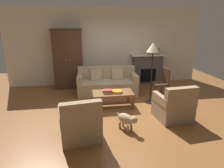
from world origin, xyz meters
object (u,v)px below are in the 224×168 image
at_px(mantel_vase_slate, 153,51).
at_px(mantel_vase_bronze, 158,51).
at_px(book_stack, 108,91).
at_px(mantel_vase_terracotta, 148,52).
at_px(floor_lamp, 153,51).
at_px(armchair_near_left, 80,124).
at_px(fireplace, 147,69).
at_px(armoire, 68,59).
at_px(coffee_table, 113,94).
at_px(couch, 107,84).
at_px(dog, 127,119).
at_px(side_chair_wooden, 162,81).
at_px(fruit_bowl, 117,91).
at_px(armchair_near_right, 174,107).

height_order(mantel_vase_slate, mantel_vase_bronze, mantel_vase_slate).
height_order(book_stack, mantel_vase_terracotta, mantel_vase_terracotta).
bearing_deg(floor_lamp, armchair_near_left, -141.49).
relative_size(fireplace, mantel_vase_terracotta, 6.51).
xyz_separation_m(armoire, coffee_table, (1.28, -2.03, -0.67)).
relative_size(couch, dog, 3.96).
xyz_separation_m(book_stack, side_chair_wooden, (1.82, 0.64, 0.04)).
bearing_deg(fruit_bowl, armchair_near_left, -124.50).
bearing_deg(floor_lamp, fruit_bowl, -171.58).
bearing_deg(armoire, book_stack, -61.55).
height_order(coffee_table, floor_lamp, floor_lamp).
bearing_deg(armchair_near_right, dog, -165.10).
distance_m(book_stack, side_chair_wooden, 1.92).
distance_m(coffee_table, mantel_vase_bronze, 3.06).
distance_m(fruit_bowl, mantel_vase_slate, 2.86).
xyz_separation_m(coffee_table, armchair_near_left, (-0.88, -1.48, -0.05)).
bearing_deg(mantel_vase_bronze, mantel_vase_slate, 180.00).
distance_m(side_chair_wooden, floor_lamp, 1.23).
bearing_deg(coffee_table, couch, 90.60).
distance_m(couch, fruit_bowl, 1.17).
relative_size(fireplace, side_chair_wooden, 1.40).
distance_m(fireplace, armchair_near_right, 3.11).
xyz_separation_m(fireplace, floor_lamp, (-0.55, -1.99, 0.94)).
distance_m(couch, mantel_vase_bronze, 2.45).
distance_m(mantel_vase_terracotta, armchair_near_left, 4.48).
bearing_deg(mantel_vase_bronze, couch, -154.92).
distance_m(armoire, mantel_vase_terracotta, 2.96).
relative_size(mantel_vase_terracotta, mantel_vase_bronze, 0.83).
distance_m(book_stack, mantel_vase_slate, 3.03).
height_order(mantel_vase_bronze, armchair_near_left, mantel_vase_bronze).
bearing_deg(mantel_vase_slate, book_stack, -133.05).
bearing_deg(couch, floor_lamp, -41.67).
relative_size(floor_lamp, dog, 3.52).
distance_m(armoire, book_stack, 2.44).
bearing_deg(armchair_near_left, fruit_bowl, 55.50).
bearing_deg(dog, floor_lamp, 54.17).
distance_m(mantel_vase_bronze, armchair_near_right, 3.28).
distance_m(fireplace, armoire, 2.99).
xyz_separation_m(fruit_bowl, mantel_vase_slate, (1.74, 2.12, 0.80)).
bearing_deg(dog, coffee_table, 94.49).
xyz_separation_m(coffee_table, book_stack, (-0.15, -0.05, 0.10)).
distance_m(armoire, floor_lamp, 3.11).
bearing_deg(coffee_table, armchair_near_right, -36.24).
relative_size(couch, armchair_near_right, 2.22).
height_order(armoire, fruit_bowl, armoire).
distance_m(couch, coffee_table, 1.13).
bearing_deg(coffee_table, book_stack, -161.63).
height_order(fruit_bowl, floor_lamp, floor_lamp).
xyz_separation_m(couch, book_stack, (-0.14, -1.18, 0.15)).
bearing_deg(floor_lamp, armoire, 141.45).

